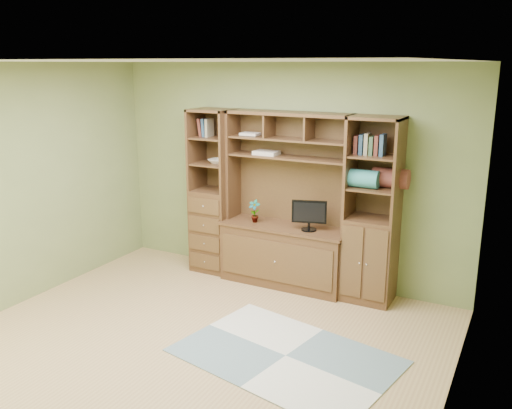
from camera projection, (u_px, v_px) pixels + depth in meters
The scene contains 11 objects.
room at pixel (191, 213), 4.79m from camera, with size 4.60×4.10×2.64m.
center_hutch at pixel (285, 201), 6.30m from camera, with size 1.54×0.53×2.05m, color #4B2F1A.
left_tower at pixel (213, 192), 6.78m from camera, with size 0.50×0.45×2.05m, color #4B2F1A.
right_tower at pixel (372, 211), 5.87m from camera, with size 0.55×0.45×2.05m, color #4B2F1A.
rug at pixel (286, 356), 4.91m from camera, with size 1.90×1.27×0.01m, color #A0A6A6.
monitor at pixel (309, 210), 6.13m from camera, with size 0.40×0.18×0.48m, color black.
orchid at pixel (254, 211), 6.48m from camera, with size 0.14×0.10×0.27m, color #B24F3C.
magazines at pixel (267, 153), 6.36m from camera, with size 0.28×0.21×0.04m, color beige.
bowl at pixel (218, 161), 6.65m from camera, with size 0.22×0.22×0.05m, color white.
blanket_teal at pixel (363, 179), 5.78m from camera, with size 0.33×0.19×0.19m, color teal.
blanket_red at pixel (391, 178), 5.77m from camera, with size 0.38×0.21×0.21m, color brown.
Camera 1 is at (2.66, -3.83, 2.58)m, focal length 38.00 mm.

